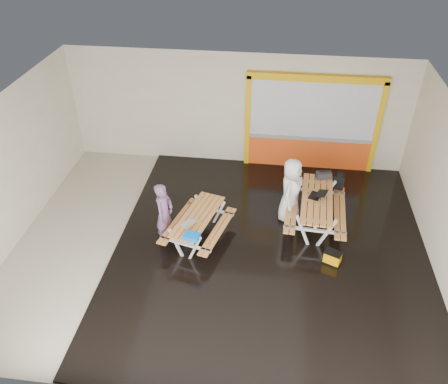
# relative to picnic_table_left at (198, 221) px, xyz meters

# --- Properties ---
(room) EXTENTS (10.02, 8.02, 3.52)m
(room) POSITION_rel_picnic_table_left_xyz_m (0.54, -0.17, 1.16)
(room) COLOR beige
(room) RESTS_ON ground
(deck) EXTENTS (7.50, 7.98, 0.05)m
(deck) POSITION_rel_picnic_table_left_xyz_m (1.79, -0.17, -0.56)
(deck) COLOR black
(deck) RESTS_ON room
(kiosk) EXTENTS (3.88, 0.16, 3.00)m
(kiosk) POSITION_rel_picnic_table_left_xyz_m (2.74, 3.76, 0.86)
(kiosk) COLOR #F75419
(kiosk) RESTS_ON room
(picnic_table_left) EXTENTS (1.73, 2.17, 0.76)m
(picnic_table_left) POSITION_rel_picnic_table_left_xyz_m (0.00, 0.00, 0.00)
(picnic_table_left) COLOR #CB8341
(picnic_table_left) RESTS_ON deck
(picnic_table_right) EXTENTS (1.61, 2.27, 0.87)m
(picnic_table_right) POSITION_rel_picnic_table_left_xyz_m (2.87, 0.94, 0.08)
(picnic_table_right) COLOR #CB8341
(picnic_table_right) RESTS_ON deck
(person_left) EXTENTS (0.52, 0.68, 1.65)m
(person_left) POSITION_rel_picnic_table_left_xyz_m (-0.81, -0.06, 0.22)
(person_left) COLOR #6C4E6F
(person_left) RESTS_ON deck
(person_right) EXTENTS (0.77, 0.98, 1.77)m
(person_right) POSITION_rel_picnic_table_left_xyz_m (2.21, 1.13, 0.32)
(person_right) COLOR white
(person_right) RESTS_ON deck
(laptop_left) EXTENTS (0.45, 0.44, 0.14)m
(laptop_left) POSITION_rel_picnic_table_left_xyz_m (-0.15, -0.36, 0.22)
(laptop_left) COLOR silver
(laptop_left) RESTS_ON picnic_table_left
(laptop_right) EXTENTS (0.51, 0.48, 0.17)m
(laptop_right) POSITION_rel_picnic_table_left_xyz_m (2.87, 1.00, 0.34)
(laptop_right) COLOR black
(laptop_right) RESTS_ON picnic_table_right
(blue_pouch) EXTENTS (0.39, 0.31, 0.10)m
(blue_pouch) POSITION_rel_picnic_table_left_xyz_m (0.00, -0.81, 0.23)
(blue_pouch) COLOR #0065EA
(blue_pouch) RESTS_ON picnic_table_left
(toolbox) EXTENTS (0.42, 0.27, 0.23)m
(toolbox) POSITION_rel_picnic_table_left_xyz_m (3.07, 1.88, 0.37)
(toolbox) COLOR black
(toolbox) RESTS_ON picnic_table_right
(backpack) EXTENTS (0.30, 0.22, 0.47)m
(backpack) POSITION_rel_picnic_table_left_xyz_m (3.49, 1.90, 0.21)
(backpack) COLOR black
(backpack) RESTS_ON picnic_table_right
(dark_case) EXTENTS (0.44, 0.35, 0.16)m
(dark_case) POSITION_rel_picnic_table_left_xyz_m (2.45, 0.89, -0.46)
(dark_case) COLOR black
(dark_case) RESTS_ON deck
(fluke_bag) EXTENTS (0.46, 0.39, 0.34)m
(fluke_bag) POSITION_rel_picnic_table_left_xyz_m (3.23, -0.47, -0.37)
(fluke_bag) COLOR black
(fluke_bag) RESTS_ON deck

